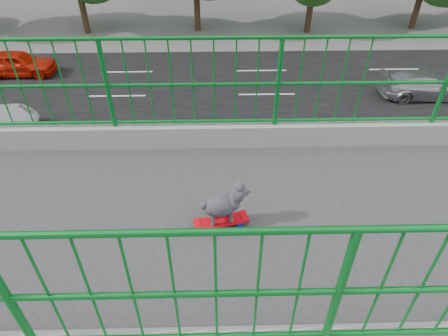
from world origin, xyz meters
name	(u,v)px	position (x,y,z in m)	size (l,w,h in m)	color
road	(105,126)	(-13.00, 0.00, 0.01)	(18.00, 90.00, 0.02)	black
skateboard	(221,221)	(0.04, 5.30, 7.05)	(0.27, 0.57, 0.07)	red
poodle	(224,204)	(0.03, 5.33, 7.30)	(0.27, 0.49, 0.41)	#333036
car_1	(63,164)	(-9.20, -0.67, 0.72)	(1.52, 4.37, 1.44)	red
car_3	(425,85)	(-15.60, 16.20, 0.66)	(1.85, 4.56, 1.32)	#98989D
car_4	(18,63)	(-18.80, -6.12, 0.71)	(1.67, 4.16, 1.42)	red
car_5	(223,223)	(-6.00, 5.43, 0.67)	(1.41, 4.06, 1.34)	black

